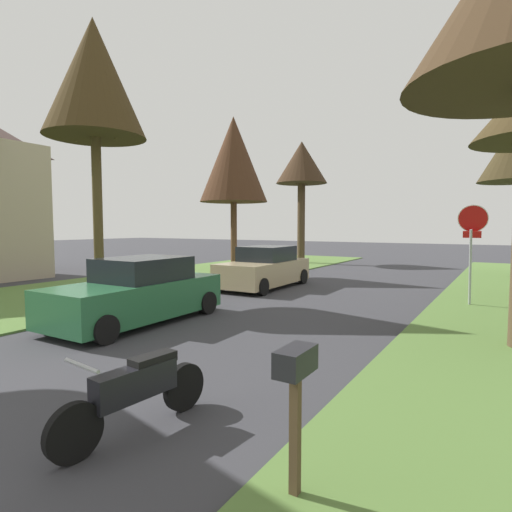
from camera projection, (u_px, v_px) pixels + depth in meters
stop_sign_far at (472, 233)px, 11.77m from camera, size 0.81×0.68×2.92m
street_tree_left_mid_a at (94, 80)px, 12.21m from camera, size 3.01×3.01×8.52m
street_tree_left_mid_b at (234, 160)px, 18.38m from camera, size 3.08×3.08×7.23m
street_tree_left_far at (302, 165)px, 25.34m from camera, size 3.18×3.18×7.57m
parked_sedan_green at (138, 293)px, 9.88m from camera, size 2.03×4.44×1.57m
parked_sedan_tan at (265, 269)px, 15.58m from camera, size 2.03×4.44×1.57m
parked_motorcycle at (137, 390)px, 4.58m from camera, size 0.60×2.05×0.97m
curbside_mailbox at (296, 379)px, 3.41m from camera, size 0.22×0.44×1.27m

